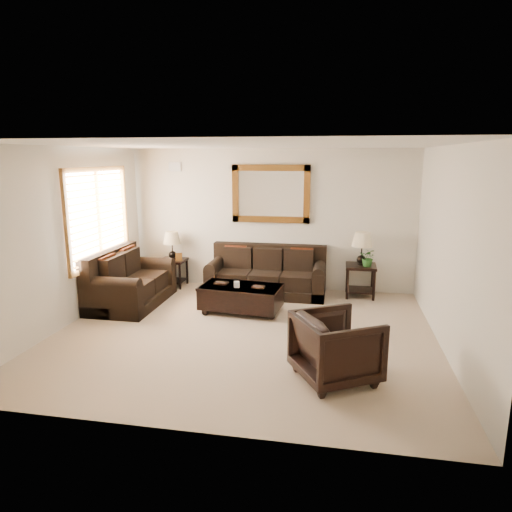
% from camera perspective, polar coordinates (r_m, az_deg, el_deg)
% --- Properties ---
extents(room, '(5.51, 5.01, 2.71)m').
position_cam_1_polar(room, '(6.43, -1.57, 1.61)').
color(room, tan).
rests_on(room, ground).
extents(window, '(0.07, 1.96, 1.66)m').
position_cam_1_polar(window, '(8.20, -19.03, 4.68)').
color(window, white).
rests_on(window, room).
extents(mirror, '(1.50, 0.06, 1.10)m').
position_cam_1_polar(mirror, '(8.77, 1.85, 7.77)').
color(mirror, '#4C2E0F').
rests_on(mirror, room).
extents(air_vent, '(0.25, 0.02, 0.18)m').
position_cam_1_polar(air_vent, '(9.24, -10.11, 10.92)').
color(air_vent, '#999999').
rests_on(air_vent, room).
extents(sofa, '(2.19, 0.95, 0.90)m').
position_cam_1_polar(sofa, '(8.64, 1.38, -2.57)').
color(sofa, black).
rests_on(sofa, room).
extents(loveseat, '(1.02, 1.71, 0.96)m').
position_cam_1_polar(loveseat, '(8.32, -15.67, -3.42)').
color(loveseat, black).
rests_on(loveseat, room).
extents(end_table_left, '(0.50, 0.50, 1.10)m').
position_cam_1_polar(end_table_left, '(9.18, -10.40, 0.64)').
color(end_table_left, black).
rests_on(end_table_left, room).
extents(end_table_right, '(0.55, 0.55, 1.20)m').
position_cam_1_polar(end_table_right, '(8.56, 13.05, 0.13)').
color(end_table_right, black).
rests_on(end_table_right, room).
extents(coffee_table, '(1.39, 0.84, 0.56)m').
position_cam_1_polar(coffee_table, '(7.61, -1.88, -4.99)').
color(coffee_table, black).
rests_on(coffee_table, room).
extents(armchair, '(1.11, 1.13, 0.87)m').
position_cam_1_polar(armchair, '(5.42, 10.00, -10.81)').
color(armchair, black).
rests_on(armchair, floor).
extents(potted_plant, '(0.39, 0.41, 0.26)m').
position_cam_1_polar(potted_plant, '(8.48, 13.86, -0.43)').
color(potted_plant, '#24541C').
rests_on(potted_plant, end_table_right).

